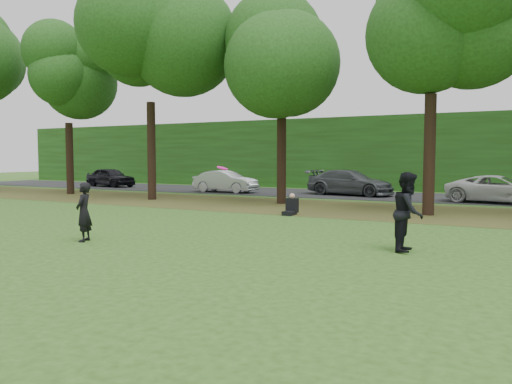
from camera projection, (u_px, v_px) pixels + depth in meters
ground at (124, 266)px, 10.25m from camera, size 120.00×120.00×0.00m
leaf_litter at (335, 208)px, 21.68m from camera, size 60.00×7.00×0.01m
street at (381, 196)px, 28.70m from camera, size 70.00×7.00×0.02m
far_hedge at (404, 153)px, 33.80m from camera, size 70.00×3.00×5.00m
player_left at (84, 212)px, 13.14m from camera, size 0.57×0.67×1.57m
player_right at (408, 212)px, 11.75m from camera, size 0.76×0.95×1.88m
parked_cars at (357, 184)px, 28.21m from camera, size 41.95×4.15×1.47m
frisbee at (222, 168)px, 12.15m from camera, size 0.31×0.32×0.12m
seated_person at (291, 207)px, 19.29m from camera, size 0.43×0.74×0.83m
tree_line at (329, 25)px, 21.23m from camera, size 55.30×7.90×12.31m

